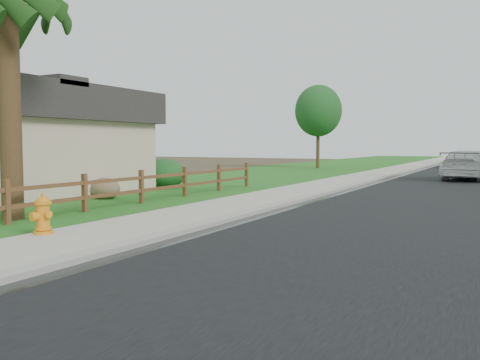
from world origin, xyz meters
The scene contains 14 objects.
ground centered at (0.00, 0.00, 0.00)m, with size 120.00×120.00×0.00m, color #382E1F.
road centered at (4.60, 35.00, 0.01)m, with size 8.00×90.00×0.02m, color black.
curb centered at (0.40, 35.00, 0.06)m, with size 0.40×90.00×0.12m, color gray.
wet_gutter centered at (0.75, 35.00, 0.02)m, with size 0.50×90.00×0.00m, color black.
sidewalk centered at (-0.90, 35.00, 0.05)m, with size 2.20×90.00×0.10m, color #ABA495.
grass_strip centered at (-2.80, 35.00, 0.03)m, with size 1.60×90.00×0.06m, color #1A5A19.
lawn_near centered at (-8.00, 35.00, 0.02)m, with size 9.00×90.00×0.04m, color #1A5A19.
ranch_fence centered at (-3.60, 6.40, 0.62)m, with size 0.12×16.92×1.10m.
fire_hydrant centered at (-1.70, 2.16, 0.48)m, with size 0.54×0.44×0.82m.
white_suv centered at (4.63, 24.66, 0.79)m, with size 2.16×5.31×1.54m, color silver.
dark_car_mid centered at (2.98, 39.08, 0.74)m, with size 1.69×4.20×1.43m, color black.
boulder centered at (-5.67, 8.21, 0.38)m, with size 1.13×0.85×0.76m, color brown.
shrub_d centered at (-6.50, 12.69, 0.64)m, with size 1.88×1.88×1.28m, color #17401B.
tree_mid_left centered at (-6.67, 33.03, 4.49)m, with size 3.64×3.64×6.51m.
Camera 1 is at (6.46, -4.88, 1.88)m, focal length 38.00 mm.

